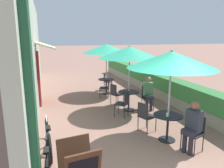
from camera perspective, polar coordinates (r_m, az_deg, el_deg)
cafe_facade_wall at (r=9.62m, az=-19.86°, el=8.08°), size 0.98×13.74×4.20m
planter_hedge at (r=11.01m, az=9.45°, el=0.95°), size 0.60×12.74×1.01m
patio_table_near at (r=5.94m, az=14.37°, el=-9.59°), size 0.76×0.76×0.71m
patio_umbrella_near at (r=5.55m, az=15.28°, el=6.16°), size 2.20×2.20×2.39m
cafe_chair_near_left at (r=6.31m, az=8.72°, el=-7.94°), size 0.52×0.52×0.87m
cafe_chair_near_right at (r=5.64m, az=20.77°, el=-11.20°), size 0.52×0.52×0.87m
seated_patron_near_right at (r=5.48m, az=20.29°, el=-9.91°), size 0.49×0.44×1.25m
coffee_cup_near at (r=5.73m, az=14.29°, el=-7.80°), size 0.07×0.07×0.09m
patio_table_mid at (r=8.06m, az=4.40°, el=-3.36°), size 0.76×0.76×0.71m
patio_umbrella_mid at (r=7.77m, az=4.60°, el=8.24°), size 2.20×2.20×2.39m
cafe_chair_mid_left at (r=8.28m, az=9.24°, el=-3.01°), size 0.47×0.47×0.87m
seated_patron_mid_left at (r=8.13m, az=9.48°, el=-2.06°), size 0.40×0.46×1.25m
cafe_chair_mid_right at (r=8.56m, az=0.93°, el=-2.33°), size 0.50×0.50×0.87m
cafe_chair_mid_back at (r=7.38m, az=3.01°, el=-4.77°), size 0.56×0.56×0.87m
coffee_cup_mid at (r=8.01m, az=3.21°, el=-1.63°), size 0.07×0.07×0.09m
patio_table_far at (r=10.33m, az=-1.48°, el=0.21°), size 0.76×0.76×0.71m
patio_umbrella_far at (r=10.11m, az=-1.53°, el=9.24°), size 2.20×2.20×2.39m
cafe_chair_far_left at (r=9.62m, az=-1.55°, el=-0.67°), size 0.52×0.52×0.87m
cafe_chair_far_right at (r=11.04m, az=-1.42°, el=1.04°), size 0.52×0.52×0.87m
bicycle_leaning at (r=4.68m, az=-16.47°, el=-18.61°), size 0.11×1.63×0.71m
bicycle_second at (r=5.51m, az=-16.29°, el=-13.46°), size 0.13×1.66×0.74m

